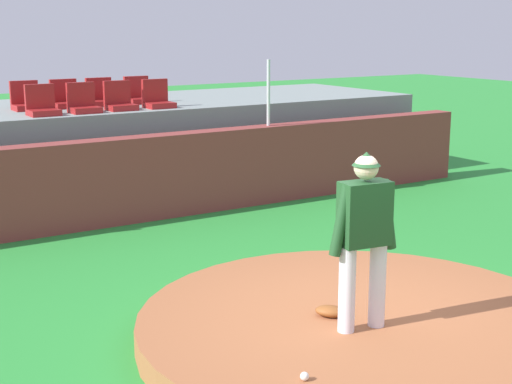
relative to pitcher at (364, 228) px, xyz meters
name	(u,v)px	position (x,y,z in m)	size (l,w,h in m)	color
ground_plane	(360,341)	(0.20, 0.24, -1.26)	(60.00, 60.00, 0.00)	#2A8B33
pitchers_mound	(361,328)	(0.20, 0.24, -1.13)	(4.49, 4.49, 0.26)	#9E5B37
pitcher	(364,228)	(0.00, 0.00, 0.00)	(0.73, 0.31, 1.72)	silver
baseball	(305,376)	(-1.10, -0.59, -0.96)	(0.07, 0.07, 0.07)	white
fielding_glove	(330,311)	(-0.07, 0.40, -0.94)	(0.30, 0.20, 0.11)	brown
brick_barrier	(134,179)	(0.20, 5.86, -0.57)	(13.79, 0.40, 1.36)	brown
fence_post_right	(268,93)	(2.76, 5.86, 0.68)	(0.06, 0.06, 1.15)	silver
bleacher_platform	(81,149)	(0.20, 8.38, -0.43)	(13.44, 3.51, 1.65)	gray
stadium_chair_0	(42,106)	(-0.85, 7.12, 0.55)	(0.48, 0.44, 0.50)	maroon
stadium_chair_1	(83,103)	(-0.15, 7.13, 0.55)	(0.48, 0.44, 0.50)	maroon
stadium_chair_2	(120,101)	(0.53, 7.17, 0.55)	(0.48, 0.44, 0.50)	maroon
stadium_chair_3	(157,99)	(1.24, 7.16, 0.55)	(0.48, 0.44, 0.50)	maroon
stadium_chair_4	(26,101)	(-0.85, 8.04, 0.55)	(0.48, 0.44, 0.50)	maroon
stadium_chair_5	(65,99)	(-0.15, 8.04, 0.55)	(0.48, 0.44, 0.50)	maroon
stadium_chair_6	(101,97)	(0.52, 8.05, 0.55)	(0.48, 0.44, 0.50)	maroon
stadium_chair_7	(139,95)	(1.27, 8.06, 0.55)	(0.48, 0.44, 0.50)	maroon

